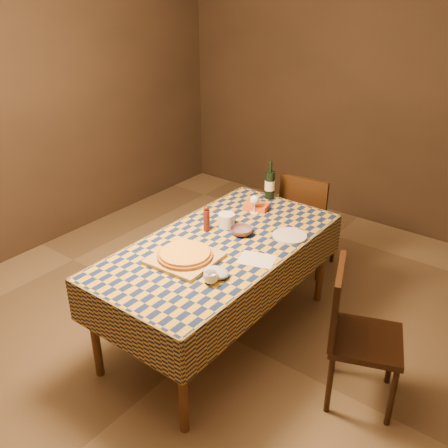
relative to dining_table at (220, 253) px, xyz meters
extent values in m
plane|color=brown|center=(0.00, 0.00, -0.69)|extent=(5.00, 5.00, 0.00)
cube|color=#34271D|center=(0.00, 2.50, 0.66)|extent=(4.50, 0.10, 2.70)
cube|color=#34271D|center=(-2.25, 0.00, 0.66)|extent=(0.10, 5.00, 2.70)
cylinder|color=brown|center=(-0.38, -0.83, -0.32)|extent=(0.06, 0.06, 0.75)
cylinder|color=brown|center=(0.38, -0.83, -0.32)|extent=(0.06, 0.06, 0.75)
cylinder|color=brown|center=(-0.38, 0.83, -0.32)|extent=(0.06, 0.06, 0.75)
cylinder|color=brown|center=(0.38, 0.83, -0.32)|extent=(0.06, 0.06, 0.75)
cube|color=brown|center=(0.00, 0.00, 0.05)|extent=(0.90, 1.80, 0.03)
cube|color=brown|center=(0.00, 0.00, 0.07)|extent=(0.92, 1.82, 0.02)
cube|color=brown|center=(0.00, -0.92, -0.07)|extent=(0.94, 0.01, 0.30)
cube|color=brown|center=(0.00, 0.92, -0.07)|extent=(0.94, 0.01, 0.30)
cube|color=brown|center=(-0.47, 0.00, -0.07)|extent=(0.01, 1.84, 0.30)
cube|color=brown|center=(0.47, 0.00, -0.07)|extent=(0.01, 1.84, 0.30)
cube|color=tan|center=(-0.04, -0.31, 0.09)|extent=(0.42, 0.42, 0.02)
cylinder|color=#904F18|center=(-0.04, -0.31, 0.11)|extent=(0.42, 0.42, 0.02)
cylinder|color=gold|center=(-0.04, -0.31, 0.13)|extent=(0.38, 0.38, 0.02)
cylinder|color=#491511|center=(-0.19, 0.10, 0.16)|extent=(0.06, 0.06, 0.16)
sphere|color=#491511|center=(-0.19, 0.10, 0.25)|extent=(0.04, 0.04, 0.04)
imported|color=#5F434F|center=(0.04, 0.20, 0.10)|extent=(0.18, 0.18, 0.05)
cylinder|color=white|center=(-0.09, 0.55, 0.08)|extent=(0.07, 0.07, 0.00)
cylinder|color=white|center=(-0.09, 0.55, 0.12)|extent=(0.01, 0.01, 0.07)
sphere|color=white|center=(-0.09, 0.55, 0.19)|extent=(0.07, 0.07, 0.07)
ellipsoid|color=#400712|center=(-0.09, 0.55, 0.18)|extent=(0.05, 0.05, 0.03)
cylinder|color=black|center=(-0.15, 0.86, 0.19)|extent=(0.09, 0.09, 0.23)
cylinder|color=black|center=(-0.15, 0.86, 0.35)|extent=(0.03, 0.03, 0.09)
cylinder|color=beige|center=(-0.15, 0.86, 0.19)|extent=(0.09, 0.09, 0.08)
cylinder|color=silver|center=(-0.12, 0.23, 0.13)|extent=(0.13, 0.13, 0.10)
cube|color=#D54F1C|center=(-0.11, 0.61, 0.10)|extent=(0.20, 0.16, 0.04)
cylinder|color=silver|center=(0.33, 0.38, 0.08)|extent=(0.27, 0.27, 0.01)
imported|color=white|center=(0.25, -0.41, 0.11)|extent=(0.10, 0.10, 0.07)
cube|color=silver|center=(0.32, -0.02, 0.08)|extent=(0.27, 0.24, 0.00)
ellipsoid|color=#98ACC3|center=(0.23, -0.33, 0.10)|extent=(0.18, 0.14, 0.05)
cube|color=black|center=(0.03, 1.26, -0.24)|extent=(0.46, 0.46, 0.04)
cube|color=black|center=(0.05, 1.06, 0.01)|extent=(0.42, 0.08, 0.46)
cylinder|color=black|center=(0.19, 1.46, -0.48)|extent=(0.04, 0.04, 0.43)
cylinder|color=black|center=(-0.16, 1.42, -0.48)|extent=(0.04, 0.04, 0.43)
cylinder|color=black|center=(0.23, 1.10, -0.48)|extent=(0.04, 0.04, 0.43)
cylinder|color=black|center=(-0.13, 1.06, -0.48)|extent=(0.04, 0.04, 0.43)
cube|color=black|center=(1.08, 0.04, -0.24)|extent=(0.54, 0.54, 0.04)
cube|color=black|center=(0.90, -0.03, 0.01)|extent=(0.18, 0.40, 0.46)
cylinder|color=black|center=(1.32, -0.06, -0.48)|extent=(0.04, 0.04, 0.43)
cylinder|color=black|center=(1.19, 0.28, -0.48)|extent=(0.04, 0.04, 0.43)
cylinder|color=black|center=(0.98, -0.19, -0.48)|extent=(0.04, 0.04, 0.43)
cylinder|color=black|center=(0.85, 0.15, -0.48)|extent=(0.04, 0.04, 0.43)
camera|label=1|loc=(1.84, -2.35, 1.73)|focal=40.00mm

